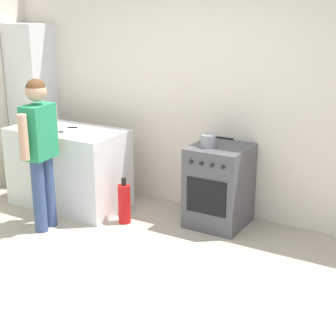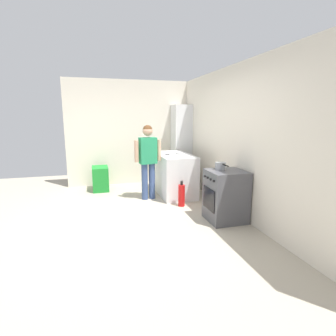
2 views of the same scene
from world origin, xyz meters
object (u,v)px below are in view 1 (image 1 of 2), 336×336
(pot, at_px, (209,140))
(larder_cabinet, at_px, (34,105))
(fire_extinguisher, at_px, (124,203))
(oven_left, at_px, (219,186))
(knife_bread, at_px, (63,127))
(person, at_px, (40,143))
(knife_carving, at_px, (67,132))

(pot, xyz_separation_m, larder_cabinet, (-2.56, 0.17, 0.09))
(fire_extinguisher, bearing_deg, larder_cabinet, 161.95)
(fire_extinguisher, bearing_deg, pot, 27.79)
(oven_left, height_order, fire_extinguisher, oven_left)
(larder_cabinet, bearing_deg, pot, -3.83)
(oven_left, xyz_separation_m, larder_cabinet, (-2.65, 0.10, 0.57))
(knife_bread, relative_size, larder_cabinet, 0.16)
(person, distance_m, fire_extinguisher, 1.07)
(knife_carving, bearing_deg, larder_cabinet, 150.81)
(fire_extinguisher, bearing_deg, person, -139.73)
(knife_carving, bearing_deg, fire_extinguisher, 0.85)
(pot, relative_size, fire_extinguisher, 0.71)
(knife_bread, bearing_deg, fire_extinguisher, -8.03)
(oven_left, height_order, knife_bread, knife_bread)
(fire_extinguisher, distance_m, larder_cabinet, 2.03)
(pot, distance_m, knife_bread, 1.70)
(oven_left, xyz_separation_m, pot, (-0.09, -0.07, 0.49))
(pot, relative_size, knife_bread, 1.09)
(oven_left, bearing_deg, larder_cabinet, 177.79)
(pot, height_order, knife_carving, pot)
(larder_cabinet, bearing_deg, knife_bread, -27.29)
(pot, bearing_deg, knife_bread, -170.48)
(person, bearing_deg, knife_bread, 113.21)
(oven_left, relative_size, knife_bread, 2.62)
(oven_left, xyz_separation_m, knife_carving, (-1.59, -0.49, 0.48))
(pot, height_order, fire_extinguisher, pot)
(pot, height_order, larder_cabinet, larder_cabinet)
(oven_left, height_order, larder_cabinet, larder_cabinet)
(pot, xyz_separation_m, knife_bread, (-1.68, -0.28, -0.01))
(pot, distance_m, fire_extinguisher, 1.12)
(pot, distance_m, knife_carving, 1.56)
(oven_left, distance_m, knife_bread, 1.87)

